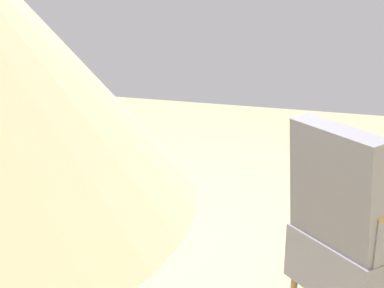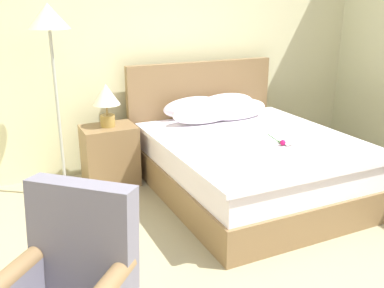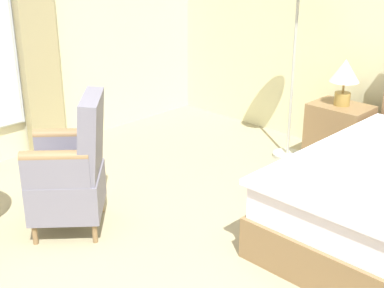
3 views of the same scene
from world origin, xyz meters
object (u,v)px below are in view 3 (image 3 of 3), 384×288
at_px(nightstand, 338,136).
at_px(floor_lamp_brass, 298,3).
at_px(bedside_lamp, 345,75).
at_px(armchair_by_window, 72,171).

relative_size(nightstand, floor_lamp_brass, 0.34).
bearing_deg(bedside_lamp, armchair_by_window, -108.85).
height_order(nightstand, armchair_by_window, armchair_by_window).
relative_size(nightstand, armchair_by_window, 0.59).
distance_m(nightstand, armchair_by_window, 2.42).
height_order(bedside_lamp, floor_lamp_brass, floor_lamp_brass).
height_order(nightstand, bedside_lamp, bedside_lamp).
height_order(nightstand, floor_lamp_brass, floor_lamp_brass).
distance_m(bedside_lamp, floor_lamp_brass, 0.74).
bearing_deg(floor_lamp_brass, armchair_by_window, -98.39).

